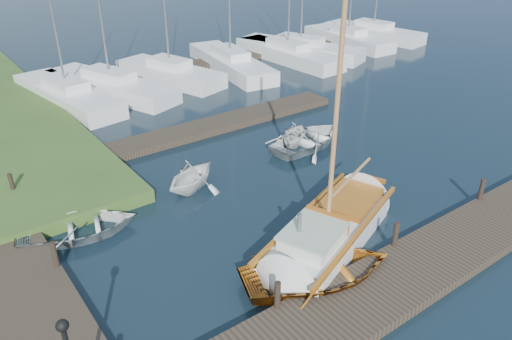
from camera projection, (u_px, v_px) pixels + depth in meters
ground at (256, 199)px, 17.95m from camera, size 160.00×160.00×0.00m
near_dock at (386, 286)px, 13.60m from camera, size 18.00×2.20×0.30m
left_dock at (5, 248)px, 15.12m from camera, size 2.20×18.00×0.30m
far_dock at (209, 127)px, 23.57m from camera, size 14.00×1.60×0.30m
pontoon at (236, 58)px, 34.55m from camera, size 30.00×1.60×0.30m
mooring_post_1 at (277, 295)px, 12.48m from camera, size 0.16×0.16×0.80m
mooring_post_2 at (396, 234)px, 14.84m from camera, size 0.16×0.16×0.80m
mooring_post_3 at (482, 189)px, 17.20m from camera, size 0.16×0.16×0.80m
mooring_post_4 at (55, 254)px, 13.96m from camera, size 0.16×0.16×0.80m
mooring_post_5 at (12, 184)px, 17.53m from camera, size 0.16×0.16×0.80m
sailboat at (332, 231)px, 15.60m from camera, size 7.37×4.42×9.83m
dinghy at (319, 268)px, 13.81m from camera, size 5.16×4.40×0.90m
tender_a at (77, 225)px, 15.82m from camera, size 4.22×3.48×0.76m
tender_b at (191, 173)px, 18.35m from camera, size 3.18×3.00×1.33m
tender_c at (309, 137)px, 21.88m from camera, size 4.40×3.47×0.82m
tender_d at (295, 132)px, 21.92m from camera, size 2.95×2.85×1.19m
marina_boat_0 at (67, 94)px, 26.57m from camera, size 3.48×8.72×10.16m
marina_boat_1 at (110, 84)px, 28.00m from camera, size 5.05×9.00×9.76m
marina_boat_2 at (170, 72)px, 30.08m from camera, size 4.16×7.65×11.35m
marina_boat_3 at (231, 61)px, 32.21m from camera, size 3.52×9.21×10.61m
marina_boat_4 at (288, 53)px, 34.20m from camera, size 2.62×8.99×10.34m
marina_boat_5 at (300, 48)px, 35.40m from camera, size 5.34×9.22×10.17m
marina_boat_6 at (348, 38)px, 38.19m from camera, size 2.53×7.98×10.48m
marina_boat_7 at (373, 31)px, 40.04m from camera, size 3.59×8.44×12.07m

